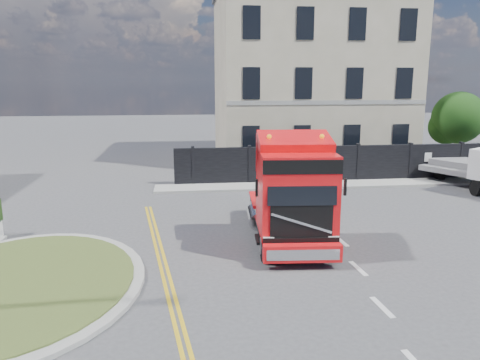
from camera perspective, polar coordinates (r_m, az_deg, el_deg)
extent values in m
plane|color=#424244|center=(16.49, 1.95, -7.40)|extent=(120.00, 120.00, 0.00)
cylinder|color=#989892|center=(14.29, -25.59, -11.57)|extent=(6.80, 6.80, 0.12)
cylinder|color=#3A481D|center=(14.26, -25.62, -11.27)|extent=(6.20, 6.20, 0.05)
cube|color=black|center=(26.15, 12.08, 1.94)|extent=(18.00, 0.25, 2.00)
cube|color=beige|center=(32.94, 8.20, 12.01)|extent=(12.00, 10.00, 11.00)
cylinder|color=#382619|center=(32.43, 24.76, 3.39)|extent=(0.24, 0.24, 2.40)
sphere|color=#15330F|center=(32.22, 25.08, 6.90)|extent=(3.20, 3.20, 3.20)
sphere|color=#15330F|center=(32.36, 23.86, 5.95)|extent=(2.20, 2.20, 2.20)
cube|color=#989892|center=(25.50, 12.62, -0.50)|extent=(20.00, 1.60, 0.12)
cube|color=black|center=(16.93, 5.78, -4.45)|extent=(2.71, 6.03, 0.42)
cube|color=red|center=(15.03, 6.78, -1.44)|extent=(2.50, 2.59, 2.62)
cube|color=red|center=(15.77, 6.30, 3.19)|extent=(2.39, 1.01, 1.31)
cube|color=black|center=(13.79, 7.60, -1.10)|extent=(2.05, 0.20, 0.98)
cube|color=red|center=(14.06, 7.60, -8.81)|extent=(2.35, 0.50, 0.51)
cylinder|color=black|center=(14.63, 3.16, -7.99)|extent=(0.37, 0.99, 0.97)
cylinder|color=gray|center=(14.63, 3.16, -7.99)|extent=(0.38, 0.56, 0.53)
cylinder|color=black|center=(14.96, 10.94, -7.74)|extent=(0.37, 0.99, 0.97)
cylinder|color=gray|center=(14.96, 10.94, -7.74)|extent=(0.38, 0.56, 0.53)
cylinder|color=black|center=(17.76, 2.10, -4.31)|extent=(0.37, 0.99, 0.97)
cylinder|color=gray|center=(17.76, 2.10, -4.31)|extent=(0.38, 0.56, 0.53)
cylinder|color=black|center=(18.04, 8.52, -4.18)|extent=(0.37, 0.99, 0.97)
cylinder|color=gray|center=(18.04, 8.52, -4.18)|extent=(0.38, 0.56, 0.53)
cylinder|color=black|center=(18.84, 1.83, -3.34)|extent=(0.37, 0.99, 0.97)
cylinder|color=gray|center=(18.84, 1.83, -3.34)|extent=(0.38, 0.56, 0.53)
cylinder|color=black|center=(19.10, 7.89, -3.24)|extent=(0.37, 0.99, 0.97)
cylinder|color=gray|center=(19.10, 7.89, -3.24)|extent=(0.38, 0.56, 0.53)
cube|color=slate|center=(27.19, 26.90, 0.80)|extent=(4.56, 5.71, 0.28)
cylinder|color=black|center=(25.32, 26.87, -0.86)|extent=(0.28, 0.78, 0.78)
cylinder|color=black|center=(28.11, 23.15, 0.66)|extent=(0.28, 0.78, 0.78)
cylinder|color=black|center=(29.22, 26.78, 0.74)|extent=(0.28, 0.78, 0.78)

